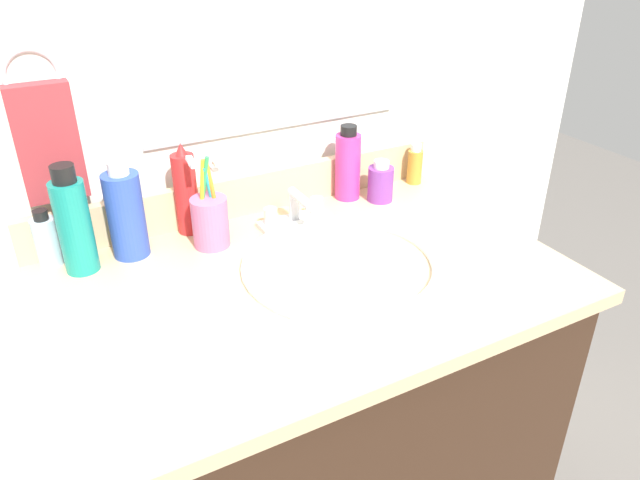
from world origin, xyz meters
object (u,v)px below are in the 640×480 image
bottle_oil_amber (415,165)px  cup_pink (210,220)px  bottle_gel_clear (47,240)px  bottle_spray_red (186,192)px  faucet (295,213)px  bottle_soap_pink (348,165)px  hand_towel (48,143)px  bottle_shampoo_blue (126,214)px  bottle_mouthwash_teal (74,223)px  bottle_cream_purple (381,183)px

bottle_oil_amber → cup_pink: size_ratio=0.52×
bottle_gel_clear → bottle_spray_red: bearing=0.3°
faucet → bottle_soap_pink: 0.19m
bottle_spray_red → cup_pink: 0.09m
hand_towel → bottle_shampoo_blue: hand_towel is taller
bottle_mouthwash_teal → bottle_oil_amber: bearing=2.5°
bottle_oil_amber → bottle_spray_red: bearing=178.3°
bottle_oil_amber → bottle_gel_clear: size_ratio=0.88×
hand_towel → bottle_cream_purple: hand_towel is taller
bottle_spray_red → bottle_oil_amber: size_ratio=1.95×
bottle_soap_pink → cup_pink: size_ratio=0.91×
bottle_shampoo_blue → faucet: bearing=-6.8°
bottle_spray_red → faucet: bearing=-20.8°
bottle_spray_red → bottle_cream_purple: size_ratio=2.01×
bottle_spray_red → bottle_soap_pink: bearing=-1.9°
hand_towel → bottle_soap_pink: size_ratio=1.26×
bottle_shampoo_blue → bottle_cream_purple: bearing=-2.4°
faucet → bottle_shampoo_blue: size_ratio=0.82×
faucet → bottle_soap_pink: size_ratio=0.92×
hand_towel → bottle_shampoo_blue: (0.10, -0.08, -0.13)m
hand_towel → bottle_oil_amber: size_ratio=2.20×
bottle_oil_amber → cup_pink: cup_pink is taller
faucet → bottle_oil_amber: bottle_oil_amber is taller
bottle_spray_red → bottle_cream_purple: 0.44m
cup_pink → bottle_cream_purple: bearing=2.2°
bottle_soap_pink → bottle_oil_amber: size_ratio=1.74×
faucet → bottle_cream_purple: bottle_cream_purple is taller
hand_towel → faucet: (0.44, -0.13, -0.19)m
bottle_mouthwash_teal → cup_pink: size_ratio=1.10×
bottle_cream_purple → bottle_soap_pink: bearing=140.0°
bottle_shampoo_blue → bottle_soap_pink: size_ratio=1.11×
bottle_shampoo_blue → bottle_soap_pink: bottle_shampoo_blue is taller
hand_towel → bottle_shampoo_blue: 0.19m
bottle_gel_clear → cup_pink: (0.30, -0.08, 0.01)m
bottle_spray_red → bottle_gel_clear: (-0.27, -0.00, -0.04)m
hand_towel → cup_pink: 0.33m
hand_towel → bottle_mouthwash_teal: hand_towel is taller
bottle_spray_red → cup_pink: bearing=-75.1°
bottle_shampoo_blue → bottle_gel_clear: 0.15m
faucet → bottle_mouthwash_teal: 0.44m
bottle_soap_pink → bottle_cream_purple: 0.09m
hand_towel → bottle_mouthwash_teal: 0.16m
bottle_oil_amber → hand_towel: bearing=175.5°
faucet → bottle_mouthwash_teal: bottle_mouthwash_teal is taller
bottle_soap_pink → bottle_oil_amber: 0.19m
bottle_shampoo_blue → bottle_cream_purple: 0.57m
bottle_mouthwash_teal → bottle_gel_clear: (-0.05, 0.05, -0.05)m
bottle_shampoo_blue → bottle_gel_clear: (-0.14, 0.04, -0.04)m
bottle_gel_clear → hand_towel: bearing=48.2°
bottle_cream_purple → hand_towel: bearing=170.8°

